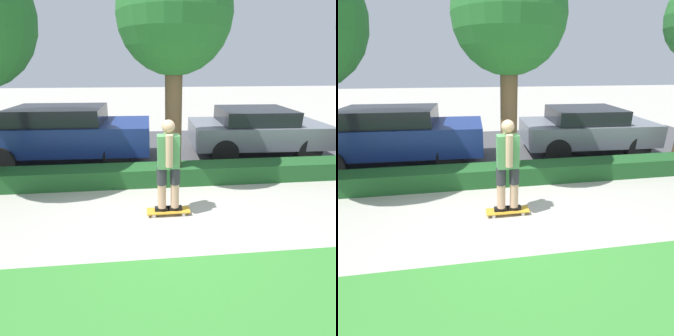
# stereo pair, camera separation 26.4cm
# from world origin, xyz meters

# --- Properties ---
(ground_plane) EXTENTS (60.00, 60.00, 0.00)m
(ground_plane) POSITION_xyz_m (0.00, 0.00, 0.00)
(ground_plane) COLOR #ADA89E
(street_asphalt) EXTENTS (16.72, 5.00, 0.01)m
(street_asphalt) POSITION_xyz_m (0.00, 4.20, 0.00)
(street_asphalt) COLOR #474749
(street_asphalt) RESTS_ON ground_plane
(hedge_row) EXTENTS (16.72, 0.60, 0.42)m
(hedge_row) POSITION_xyz_m (0.00, 1.60, 0.21)
(hedge_row) COLOR #1E5123
(hedge_row) RESTS_ON ground_plane
(skateboard) EXTENTS (0.79, 0.24, 0.08)m
(skateboard) POSITION_xyz_m (-0.06, 0.20, 0.07)
(skateboard) COLOR gold
(skateboard) RESTS_ON ground_plane
(skater_person) EXTENTS (0.50, 0.43, 1.67)m
(skater_person) POSITION_xyz_m (-0.06, 0.20, 0.97)
(skater_person) COLOR black
(skater_person) RESTS_ON skateboard
(tree_mid) EXTENTS (2.17, 2.17, 4.53)m
(tree_mid) POSITION_xyz_m (0.19, 1.55, 3.38)
(tree_mid) COLOR brown
(tree_mid) RESTS_ON ground_plane
(parked_car_front) EXTENTS (4.62, 1.92, 1.53)m
(parked_car_front) POSITION_xyz_m (-2.60, 3.33, 0.83)
(parked_car_front) COLOR navy
(parked_car_front) RESTS_ON ground_plane
(parked_car_middle) EXTENTS (3.94, 2.06, 1.39)m
(parked_car_middle) POSITION_xyz_m (2.90, 3.46, 0.76)
(parked_car_middle) COLOR slate
(parked_car_middle) RESTS_ON ground_plane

